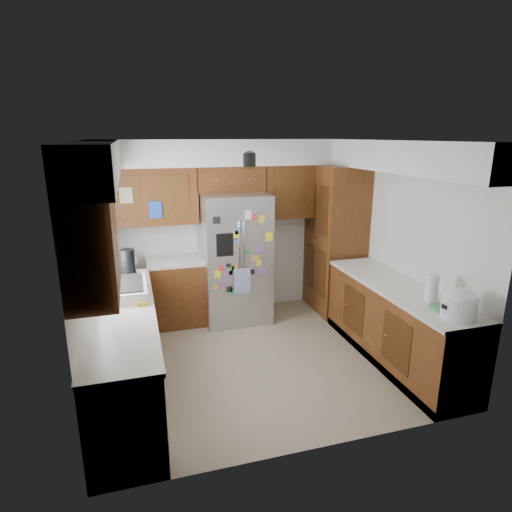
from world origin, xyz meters
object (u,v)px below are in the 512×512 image
at_px(fridge, 235,258).
at_px(paper_towel, 432,288).
at_px(pantry, 335,240).
at_px(rice_cooker, 459,303).

xyz_separation_m(fridge, paper_towel, (1.52, -2.17, 0.16)).
distance_m(pantry, rice_cooker, 2.53).
bearing_deg(rice_cooker, fridge, 120.13).
bearing_deg(paper_towel, fridge, 125.04).
bearing_deg(paper_towel, rice_cooker, -93.08).
bearing_deg(pantry, fridge, 177.94).
height_order(fridge, rice_cooker, fridge).
height_order(fridge, paper_towel, fridge).
height_order(pantry, paper_towel, pantry).
height_order(pantry, fridge, pantry).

